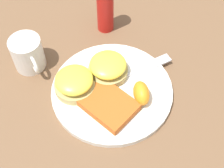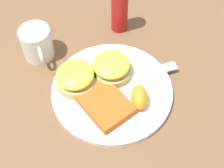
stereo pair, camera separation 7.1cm
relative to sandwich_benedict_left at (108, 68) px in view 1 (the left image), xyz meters
The scene contains 9 objects.
ground_plane 0.06m from the sandwich_benedict_left, 18.56° to the right, with size 1.10×1.10×0.00m, color brown.
plate 0.06m from the sandwich_benedict_left, 18.56° to the right, with size 0.29×0.29×0.01m, color silver.
sandwich_benedict_left is the anchor object (origin of this frame).
sandwich_benedict_right 0.09m from the sandwich_benedict_left, 90.76° to the right, with size 0.10×0.10×0.05m.
hashbrown_patty 0.10m from the sandwich_benedict_left, 29.20° to the right, with size 0.12×0.09×0.02m, color #BA561E.
orange_wedge 0.10m from the sandwich_benedict_left, 15.93° to the left, with size 0.06×0.04×0.04m, color orange.
fork 0.07m from the sandwich_benedict_left, 62.23° to the left, with size 0.03×0.24×0.00m.
cup 0.20m from the sandwich_benedict_left, 131.89° to the right, with size 0.11×0.08×0.09m.
condiment_bottle 0.18m from the sandwich_benedict_left, 152.12° to the left, with size 0.04×0.04×0.14m, color #B21914.
Camera 1 is at (0.36, -0.21, 0.62)m, focal length 50.00 mm.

